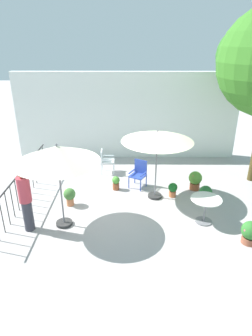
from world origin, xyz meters
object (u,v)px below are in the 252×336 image
potted_plant_1 (70,195)px  standing_person (26,199)px  patio_chair_0 (106,159)px  potted_plant_5 (47,168)px  cafe_table_0 (205,206)px  potted_plant_6 (250,232)px  potted_plant_2 (116,182)px  patio_chair_1 (139,172)px  patio_umbrella_1 (57,155)px  potted_plant_3 (195,180)px  potted_plant_0 (173,189)px  patio_umbrella_0 (157,137)px  potted_plant_4 (206,193)px

potted_plant_1 → standing_person: (-0.84, -1.24, 0.58)m
potted_plant_1 → standing_person: bearing=-124.1°
patio_chair_0 → potted_plant_5: bearing=-176.1°
cafe_table_0 → potted_plant_6: cafe_table_0 is taller
patio_chair_0 → potted_plant_2: 1.47m
cafe_table_0 → patio_chair_1: patio_chair_1 is taller
patio_umbrella_1 → potted_plant_3: (3.97, 2.08, -1.68)m
potted_plant_2 → patio_chair_1: bearing=17.5°
potted_plant_0 → potted_plant_5: (-4.47, 1.69, -0.03)m
cafe_table_0 → patio_chair_0: bearing=132.0°
cafe_table_0 → potted_plant_2: bearing=142.9°
potted_plant_1 → patio_chair_1: bearing=30.9°
potted_plant_5 → potted_plant_6: 7.25m
potted_plant_1 → potted_plant_2: bearing=37.3°
patio_chair_0 → potted_plant_6: bearing=-47.4°
potted_plant_1 → potted_plant_2: potted_plant_1 is taller
potted_plant_2 → potted_plant_5: (-2.64, 1.22, -0.02)m
cafe_table_0 → potted_plant_6: 1.29m
patio_chair_0 → potted_plant_0: size_ratio=1.88×
patio_umbrella_0 → patio_chair_0: size_ratio=2.52×
potted_plant_5 → potted_plant_6: (6.03, -4.01, 0.08)m
potted_plant_2 → potted_plant_4: 2.91m
potted_plant_2 → potted_plant_4: bearing=-15.6°
patio_chair_0 → cafe_table_0: bearing=-48.0°
cafe_table_0 → potted_plant_4: cafe_table_0 is taller
potted_plant_0 → potted_plant_5: potted_plant_0 is taller
patio_umbrella_1 → potted_plant_5: patio_umbrella_1 is taller
potted_plant_3 → potted_plant_0: bearing=-148.3°
patio_chair_0 → potted_plant_1: (-0.92, -2.41, -0.20)m
patio_umbrella_1 → potted_plant_3: bearing=27.6°
patio_chair_0 → patio_chair_1: bearing=-42.9°
patio_umbrella_1 → potted_plant_4: patio_umbrella_1 is taller
potted_plant_4 → patio_chair_1: bearing=153.1°
potted_plant_6 → potted_plant_2: bearing=140.6°
patio_umbrella_0 → standing_person: size_ratio=1.26×
patio_umbrella_0 → potted_plant_6: bearing=-46.9°
patio_umbrella_0 → patio_chair_1: bearing=122.6°
patio_umbrella_1 → potted_plant_6: patio_umbrella_1 is taller
patio_chair_0 → potted_plant_2: bearing=-72.3°
cafe_table_0 → potted_plant_3: 1.93m
patio_umbrella_0 → cafe_table_0: 2.37m
patio_chair_1 → potted_plant_1: 2.49m
patio_umbrella_0 → patio_umbrella_1: bearing=-149.4°
potted_plant_1 → potted_plant_6: 5.07m
potted_plant_1 → potted_plant_3: bearing=14.9°
potted_plant_1 → standing_person: standing_person is taller
patio_umbrella_0 → patio_chair_0: (-1.70, 1.89, -1.47)m
potted_plant_3 → standing_person: bearing=-154.6°
cafe_table_0 → potted_plant_2: size_ratio=1.76×
patio_umbrella_1 → cafe_table_0: size_ratio=2.80×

